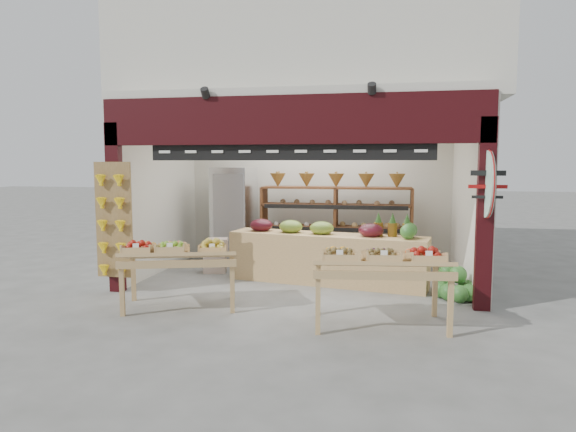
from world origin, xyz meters
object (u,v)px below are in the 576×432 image
(back_shelving, at_px, (336,209))
(display_table_right, at_px, (380,260))
(cardboard_stack, at_px, (229,260))
(refrigerator, at_px, (234,216))
(mid_counter, at_px, (326,256))
(watermelon_pile, at_px, (456,287))
(display_table_left, at_px, (173,252))

(back_shelving, xyz_separation_m, display_table_right, (0.92, -3.61, -0.30))
(cardboard_stack, bearing_deg, refrigerator, 99.92)
(mid_counter, distance_m, display_table_right, 2.34)
(refrigerator, xyz_separation_m, watermelon_pile, (4.07, -2.02, -0.79))
(refrigerator, bearing_deg, display_table_left, -83.96)
(mid_counter, bearing_deg, cardboard_stack, 164.51)
(mid_counter, bearing_deg, display_table_left, -137.11)
(display_table_left, xyz_separation_m, display_table_right, (2.89, -0.30, 0.05))
(cardboard_stack, relative_size, display_table_left, 0.57)
(cardboard_stack, distance_m, display_table_right, 3.90)
(display_table_left, bearing_deg, watermelon_pile, 16.54)
(back_shelving, distance_m, watermelon_pile, 3.09)
(watermelon_pile, bearing_deg, back_shelving, 133.75)
(display_table_left, bearing_deg, back_shelving, 59.23)
(cardboard_stack, height_order, watermelon_pile, cardboard_stack)
(display_table_left, bearing_deg, refrigerator, 91.29)
(cardboard_stack, bearing_deg, back_shelving, 27.05)
(cardboard_stack, bearing_deg, display_table_right, -43.19)
(display_table_right, xyz_separation_m, watermelon_pile, (1.11, 1.48, -0.65))
(back_shelving, bearing_deg, display_table_left, -120.77)
(refrigerator, distance_m, display_table_left, 3.22)
(refrigerator, bearing_deg, mid_counter, -29.56)
(display_table_left, distance_m, watermelon_pile, 4.22)
(mid_counter, xyz_separation_m, display_table_right, (0.93, -2.12, 0.37))
(display_table_left, bearing_deg, cardboard_stack, 88.06)
(refrigerator, xyz_separation_m, display_table_right, (2.96, -3.51, -0.14))
(cardboard_stack, bearing_deg, watermelon_pile, -16.41)
(refrigerator, xyz_separation_m, cardboard_stack, (0.15, -0.87, -0.73))
(display_table_left, bearing_deg, display_table_right, -5.84)
(refrigerator, relative_size, display_table_left, 1.10)
(display_table_left, relative_size, watermelon_pile, 2.56)
(mid_counter, relative_size, watermelon_pile, 4.95)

